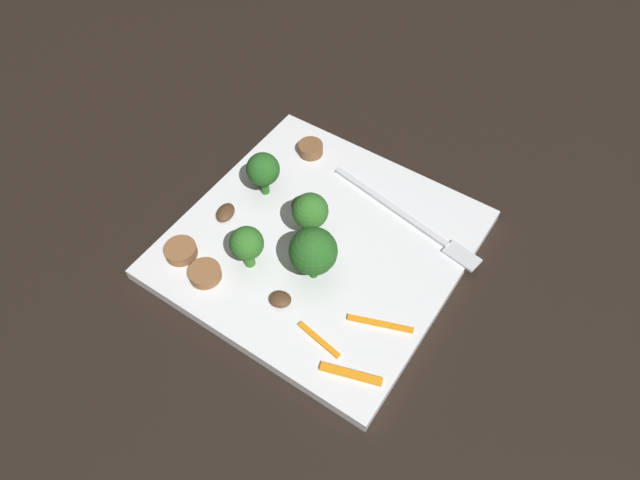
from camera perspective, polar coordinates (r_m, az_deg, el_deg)
ground_plane at (r=0.57m, az=0.00°, el=-0.77°), size 1.40×1.40×0.00m
plate at (r=0.57m, az=0.00°, el=-0.39°), size 0.26×0.26×0.01m
fork at (r=0.58m, az=9.35°, el=1.72°), size 0.18×0.04×0.00m
broccoli_floret_0 at (r=0.53m, az=-1.08°, el=2.74°), size 0.03×0.03×0.05m
broccoli_floret_1 at (r=0.58m, az=-5.69°, el=6.96°), size 0.03×0.03×0.05m
broccoli_floret_2 at (r=0.51m, az=-0.68°, el=-1.15°), size 0.04×0.04×0.06m
broccoli_floret_3 at (r=0.52m, az=-7.30°, el=-0.41°), size 0.03×0.03×0.05m
sausage_slice_0 at (r=0.56m, az=-13.70°, el=-1.05°), size 0.04×0.04×0.01m
sausage_slice_1 at (r=0.54m, az=-11.40°, el=-3.28°), size 0.04×0.04×0.01m
sausage_slice_2 at (r=0.63m, az=-0.94°, el=9.08°), size 0.04×0.04×0.01m
mushroom_0 at (r=0.58m, az=-9.40°, el=2.72°), size 0.02×0.03×0.01m
mushroom_1 at (r=0.52m, az=-3.98°, el=-5.91°), size 0.02×0.02×0.01m
mushroom_2 at (r=0.58m, az=-1.90°, el=3.68°), size 0.02×0.02×0.01m
pepper_strip_0 at (r=0.49m, az=3.11°, el=-13.19°), size 0.05×0.02×0.00m
pepper_strip_1 at (r=0.50m, az=-0.10°, el=-9.90°), size 0.05×0.01×0.00m
pepper_strip_2 at (r=0.51m, az=6.03°, el=-8.29°), size 0.06×0.03×0.00m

